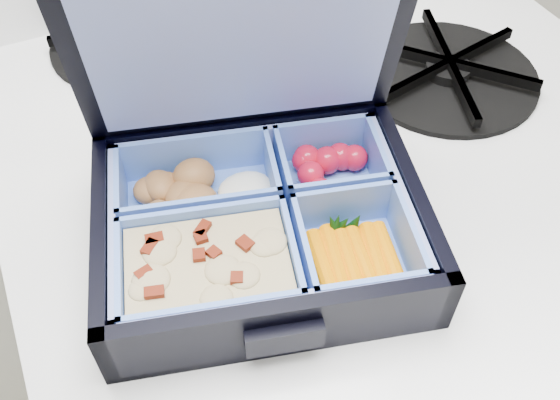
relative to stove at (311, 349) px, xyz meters
name	(u,v)px	position (x,y,z in m)	size (l,w,h in m)	color
stove	(311,349)	(0.00, 0.00, 0.00)	(0.65, 0.65, 0.97)	white
bento_box	(261,225)	(-0.13, -0.12, 0.52)	(0.25, 0.20, 0.06)	black
burner_grate	(448,67)	(0.14, 0.00, 0.50)	(0.19, 0.19, 0.03)	black
burner_grate_rear	(127,38)	(-0.15, 0.20, 0.50)	(0.17, 0.17, 0.02)	black
fork	(310,97)	(-0.01, 0.03, 0.49)	(0.02, 0.16, 0.01)	silver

